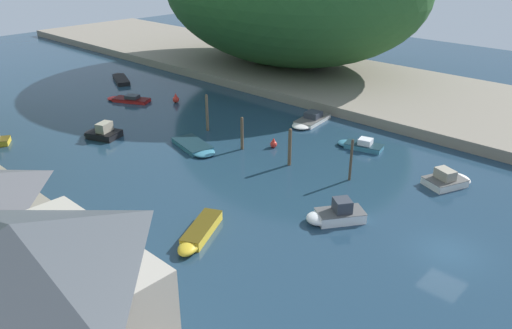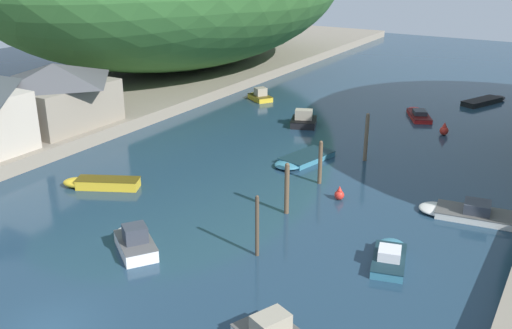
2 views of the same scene
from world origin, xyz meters
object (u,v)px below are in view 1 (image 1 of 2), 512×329
(boat_yellow_tender, at_px, (360,145))
(person_on_quay, at_px, (42,246))
(boat_red_skiff, at_px, (198,234))
(boat_mid_channel, at_px, (101,133))
(boat_near_quay, at_px, (335,215))
(boat_far_right_bank, at_px, (120,79))
(boat_moored_right, at_px, (196,147))
(channel_buoy_far, at_px, (176,99))
(boat_navy_launch, at_px, (310,120))
(waterfront_building, at_px, (24,290))
(boat_white_cruiser, at_px, (128,99))
(person_by_boathouse, at_px, (0,211))
(boat_open_rowboat, at_px, (448,180))
(channel_buoy_near, at_px, (274,144))

(boat_yellow_tender, xyz_separation_m, person_on_quay, (-28.44, 2.63, 1.73))
(boat_red_skiff, distance_m, boat_yellow_tender, 20.06)
(boat_mid_channel, distance_m, boat_yellow_tender, 24.56)
(boat_near_quay, bearing_deg, person_on_quay, 97.69)
(boat_mid_channel, xyz_separation_m, boat_far_right_bank, (12.93, 16.79, -0.20))
(boat_yellow_tender, bearing_deg, boat_moored_right, 120.07)
(boat_yellow_tender, height_order, channel_buoy_far, channel_buoy_far)
(boat_mid_channel, bearing_deg, boat_navy_launch, -56.84)
(boat_moored_right, distance_m, boat_navy_launch, 13.13)
(boat_moored_right, bearing_deg, waterfront_building, 47.31)
(boat_red_skiff, bearing_deg, boat_white_cruiser, -51.88)
(boat_white_cruiser, distance_m, person_by_boathouse, 29.44)
(boat_open_rowboat, bearing_deg, person_by_boathouse, -100.23)
(boat_open_rowboat, bearing_deg, boat_mid_channel, -132.93)
(boat_mid_channel, relative_size, person_by_boathouse, 2.39)
(boat_moored_right, xyz_separation_m, person_by_boathouse, (-17.98, -2.49, 1.83))
(waterfront_building, height_order, boat_white_cruiser, waterfront_building)
(boat_moored_right, bearing_deg, channel_buoy_near, 149.69)
(waterfront_building, bearing_deg, boat_yellow_tender, 6.69)
(boat_far_right_bank, distance_m, boat_near_quay, 43.56)
(waterfront_building, relative_size, boat_white_cruiser, 1.83)
(boat_open_rowboat, relative_size, channel_buoy_near, 4.41)
(boat_near_quay, bearing_deg, boat_mid_channel, 40.67)
(boat_open_rowboat, bearing_deg, person_on_quay, -90.94)
(boat_yellow_tender, bearing_deg, boat_far_right_bank, 78.55)
(boat_moored_right, relative_size, boat_near_quay, 1.36)
(channel_buoy_far, bearing_deg, person_by_boathouse, -149.83)
(boat_moored_right, bearing_deg, boat_navy_launch, 178.43)
(boat_near_quay, distance_m, boat_navy_launch, 19.60)
(boat_far_right_bank, bearing_deg, waterfront_building, -102.70)
(waterfront_building, bearing_deg, channel_buoy_far, 42.89)
(boat_red_skiff, bearing_deg, channel_buoy_near, -92.33)
(waterfront_building, bearing_deg, person_by_boathouse, 74.46)
(waterfront_building, distance_m, boat_moored_right, 26.10)
(boat_mid_channel, xyz_separation_m, boat_navy_launch, (16.92, -12.27, -0.14))
(boat_white_cruiser, bearing_deg, waterfront_building, -155.47)
(channel_buoy_near, relative_size, person_on_quay, 0.56)
(boat_red_skiff, bearing_deg, boat_navy_launch, -96.25)
(boat_navy_launch, height_order, person_on_quay, person_on_quay)
(boat_white_cruiser, xyz_separation_m, person_by_boathouse, (-22.02, -19.45, 1.78))
(boat_navy_launch, bearing_deg, boat_white_cruiser, 15.32)
(boat_yellow_tender, bearing_deg, boat_white_cruiser, 88.85)
(boat_white_cruiser, xyz_separation_m, boat_mid_channel, (-8.26, -8.03, 0.20))
(boat_near_quay, relative_size, channel_buoy_near, 4.45)
(boat_mid_channel, height_order, boat_navy_launch, boat_mid_channel)
(boat_near_quay, bearing_deg, boat_red_skiff, 92.03)
(boat_white_cruiser, bearing_deg, person_on_quay, -157.85)
(boat_white_cruiser, bearing_deg, boat_navy_launch, -93.49)
(channel_buoy_near, xyz_separation_m, channel_buoy_far, (2.43, 17.29, 0.07))
(boat_moored_right, xyz_separation_m, channel_buoy_near, (5.18, -4.90, 0.16))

